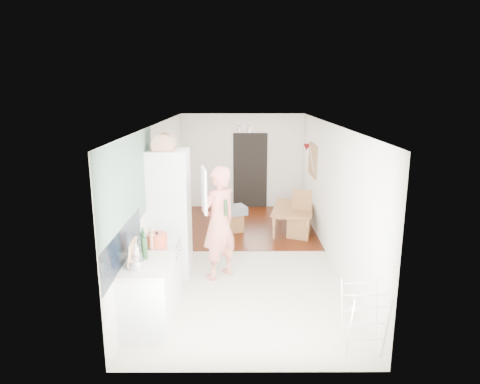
{
  "coord_description": "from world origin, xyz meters",
  "views": [
    {
      "loc": [
        -0.11,
        -7.71,
        3.1
      ],
      "look_at": [
        -0.08,
        0.2,
        1.2
      ],
      "focal_mm": 32.0,
      "sensor_mm": 36.0,
      "label": 1
    }
  ],
  "objects_px": {
    "person": "(219,213)",
    "drying_rack": "(363,320)",
    "stool": "(235,223)",
    "dining_table": "(294,221)",
    "dining_chair": "(299,215)"
  },
  "relations": [
    {
      "from": "person",
      "to": "dining_chair",
      "type": "bearing_deg",
      "value": -173.46
    },
    {
      "from": "dining_table",
      "to": "stool",
      "type": "height_order",
      "value": "dining_table"
    },
    {
      "from": "person",
      "to": "stool",
      "type": "xyz_separation_m",
      "value": [
        0.25,
        2.36,
        -0.92
      ]
    },
    {
      "from": "person",
      "to": "dining_chair",
      "type": "height_order",
      "value": "person"
    },
    {
      "from": "drying_rack",
      "to": "dining_chair",
      "type": "bearing_deg",
      "value": 87.58
    },
    {
      "from": "person",
      "to": "drying_rack",
      "type": "height_order",
      "value": "person"
    },
    {
      "from": "dining_table",
      "to": "dining_chair",
      "type": "relative_size",
      "value": 1.3
    },
    {
      "from": "dining_table",
      "to": "dining_chair",
      "type": "distance_m",
      "value": 0.52
    },
    {
      "from": "stool",
      "to": "drying_rack",
      "type": "height_order",
      "value": "drying_rack"
    },
    {
      "from": "stool",
      "to": "drying_rack",
      "type": "relative_size",
      "value": 0.49
    },
    {
      "from": "dining_chair",
      "to": "stool",
      "type": "relative_size",
      "value": 2.41
    },
    {
      "from": "person",
      "to": "dining_table",
      "type": "relative_size",
      "value": 1.73
    },
    {
      "from": "person",
      "to": "drying_rack",
      "type": "relative_size",
      "value": 2.63
    },
    {
      "from": "person",
      "to": "drying_rack",
      "type": "xyz_separation_m",
      "value": [
        1.82,
        -2.17,
        -0.7
      ]
    },
    {
      "from": "dining_chair",
      "to": "drying_rack",
      "type": "xyz_separation_m",
      "value": [
        0.19,
        -4.16,
        -0.08
      ]
    }
  ]
}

